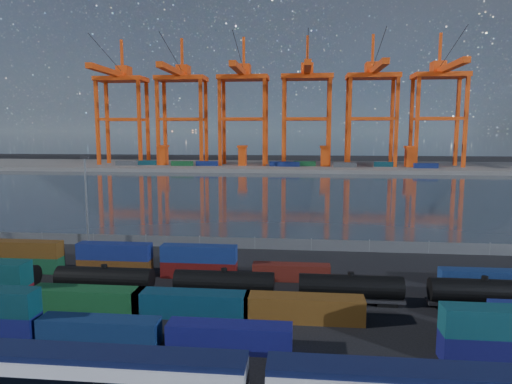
# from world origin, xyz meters

# --- Properties ---
(ground) EXTENTS (700.00, 700.00, 0.00)m
(ground) POSITION_xyz_m (0.00, 0.00, 0.00)
(ground) COLOR black
(ground) RESTS_ON ground
(harbor_water) EXTENTS (700.00, 700.00, 0.00)m
(harbor_water) POSITION_xyz_m (0.00, 105.00, 0.01)
(harbor_water) COLOR #29313B
(harbor_water) RESTS_ON ground
(far_quay) EXTENTS (700.00, 70.00, 2.00)m
(far_quay) POSITION_xyz_m (0.00, 210.00, 1.00)
(far_quay) COLOR #514F4C
(far_quay) RESTS_ON ground
(distant_mountains) EXTENTS (2470.00, 1100.00, 520.00)m
(distant_mountains) POSITION_xyz_m (63.02, 1600.00, 220.29)
(distant_mountains) COLOR #1E2630
(distant_mountains) RESTS_ON ground
(passenger_train) EXTENTS (76.63, 3.04, 5.22)m
(passenger_train) POSITION_xyz_m (-7.68, -21.32, 2.62)
(passenger_train) COLOR silver
(passenger_train) RESTS_ON ground
(container_row_south) EXTENTS (140.20, 2.44, 5.21)m
(container_row_south) POSITION_xyz_m (-3.24, -9.83, 2.17)
(container_row_south) COLOR #393C3E
(container_row_south) RESTS_ON ground
(container_row_mid) EXTENTS (142.90, 2.67, 5.69)m
(container_row_mid) POSITION_xyz_m (-10.87, -2.33, 2.23)
(container_row_mid) COLOR #434548
(container_row_mid) RESTS_ON ground
(container_row_north) EXTENTS (139.87, 2.20, 4.70)m
(container_row_north) POSITION_xyz_m (-11.37, 11.41, 1.72)
(container_row_north) COLOR navy
(container_row_north) RESTS_ON ground
(tanker_string) EXTENTS (121.41, 2.77, 3.97)m
(tanker_string) POSITION_xyz_m (-8.99, 3.30, 1.99)
(tanker_string) COLOR black
(tanker_string) RESTS_ON ground
(waterfront_fence) EXTENTS (160.12, 0.12, 2.20)m
(waterfront_fence) POSITION_xyz_m (-0.00, 28.00, 1.00)
(waterfront_fence) COLOR #595B5E
(waterfront_fence) RESTS_ON ground
(yard_light_mast) EXTENTS (1.60, 0.40, 16.60)m
(yard_light_mast) POSITION_xyz_m (-30.00, 26.00, 9.30)
(yard_light_mast) COLOR slate
(yard_light_mast) RESTS_ON ground
(gantry_cranes) EXTENTS (202.85, 53.47, 72.40)m
(gantry_cranes) POSITION_xyz_m (-7.50, 203.08, 44.38)
(gantry_cranes) COLOR #EC4710
(gantry_cranes) RESTS_ON ground
(quay_containers) EXTENTS (172.58, 10.99, 2.60)m
(quay_containers) POSITION_xyz_m (-11.00, 195.46, 3.30)
(quay_containers) COLOR navy
(quay_containers) RESTS_ON far_quay
(straddle_carriers) EXTENTS (140.00, 7.00, 11.10)m
(straddle_carriers) POSITION_xyz_m (-2.50, 200.00, 7.82)
(straddle_carriers) COLOR #EC4710
(straddle_carriers) RESTS_ON far_quay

